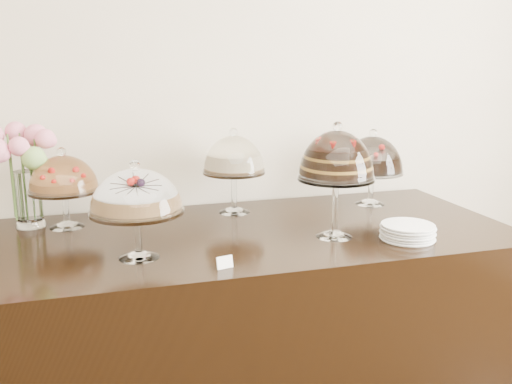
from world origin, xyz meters
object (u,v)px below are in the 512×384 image
object	(u,v)px
cake_stand_sugar_sponge	(136,195)
cake_stand_cheesecake	(234,158)
cake_stand_fruit_tart	(63,177)
plate_stack	(408,232)
cake_stand_choco_layer	(336,159)
flower_vase	(22,163)
display_counter	(253,328)
cake_stand_dark_choco	(372,158)

from	to	relation	value
cake_stand_sugar_sponge	cake_stand_cheesecake	size ratio (longest dim) A/B	0.91
cake_stand_fruit_tart	plate_stack	distance (m)	1.46
cake_stand_cheesecake	cake_stand_choco_layer	bearing A→B (deg)	-58.42
cake_stand_choco_layer	flower_vase	world-z (taller)	cake_stand_choco_layer
cake_stand_cheesecake	plate_stack	bearing A→B (deg)	-46.75
display_counter	cake_stand_choco_layer	world-z (taller)	cake_stand_choco_layer
plate_stack	cake_stand_cheesecake	bearing A→B (deg)	133.25
cake_stand_choco_layer	cake_stand_fruit_tart	size ratio (longest dim) A/B	1.35
cake_stand_choco_layer	plate_stack	world-z (taller)	cake_stand_choco_layer
flower_vase	plate_stack	size ratio (longest dim) A/B	2.08
cake_stand_sugar_sponge	cake_stand_cheesecake	xyz separation A→B (m)	(0.49, 0.51, 0.02)
flower_vase	cake_stand_cheesecake	bearing A→B (deg)	-1.41
cake_stand_sugar_sponge	cake_stand_choco_layer	xyz separation A→B (m)	(0.79, 0.03, 0.09)
cake_stand_dark_choco	flower_vase	xyz separation A→B (m)	(-1.61, 0.07, 0.05)
flower_vase	display_counter	bearing A→B (deg)	-19.99
cake_stand_fruit_tart	plate_stack	size ratio (longest dim) A/B	1.62
plate_stack	flower_vase	bearing A→B (deg)	157.18
cake_stand_fruit_tart	display_counter	bearing A→B (deg)	-20.57
cake_stand_choco_layer	cake_stand_fruit_tart	bearing A→B (deg)	156.59
display_counter	cake_stand_dark_choco	bearing A→B (deg)	21.21
cake_stand_dark_choco	cake_stand_fruit_tart	size ratio (longest dim) A/B	1.08
cake_stand_dark_choco	flower_vase	world-z (taller)	flower_vase
cake_stand_sugar_sponge	plate_stack	distance (m)	1.08
cake_stand_choco_layer	plate_stack	distance (m)	0.41
flower_vase	plate_stack	xyz separation A→B (m)	(1.49, -0.63, -0.25)
display_counter	cake_stand_fruit_tart	bearing A→B (deg)	159.43
cake_stand_cheesecake	plate_stack	distance (m)	0.86
cake_stand_fruit_tart	flower_vase	world-z (taller)	flower_vase
cake_stand_cheesecake	plate_stack	xyz separation A→B (m)	(0.57, -0.60, -0.23)
cake_stand_choco_layer	cake_stand_cheesecake	size ratio (longest dim) A/B	1.18
cake_stand_cheesecake	cake_stand_dark_choco	distance (m)	0.70
cake_stand_cheesecake	flower_vase	world-z (taller)	flower_vase
cake_stand_sugar_sponge	cake_stand_choco_layer	distance (m)	0.80
cake_stand_choco_layer	plate_stack	bearing A→B (deg)	-23.73
cake_stand_choco_layer	cake_stand_fruit_tart	distance (m)	1.15
cake_stand_choco_layer	cake_stand_dark_choco	bearing A→B (deg)	48.16
cake_stand_cheesecake	cake_stand_fruit_tart	xyz separation A→B (m)	(-0.76, -0.03, -0.04)
plate_stack	cake_stand_fruit_tart	bearing A→B (deg)	156.53
cake_stand_choco_layer	flower_vase	bearing A→B (deg)	157.39
flower_vase	plate_stack	world-z (taller)	flower_vase
cake_stand_fruit_tart	cake_stand_dark_choco	bearing A→B (deg)	-0.59
cake_stand_choco_layer	cake_stand_dark_choco	size ratio (longest dim) A/B	1.25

